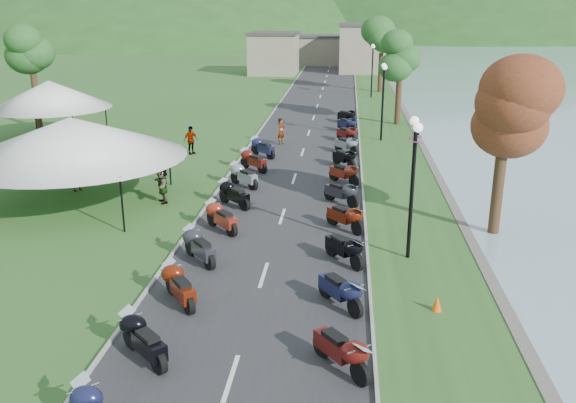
{
  "coord_description": "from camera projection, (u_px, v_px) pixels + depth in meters",
  "views": [
    {
      "loc": [
        2.64,
        -2.69,
        8.77
      ],
      "look_at": [
        0.43,
        20.18,
        1.3
      ],
      "focal_mm": 38.0,
      "sensor_mm": 36.0,
      "label": 1
    }
  ],
  "objects": [
    {
      "name": "road",
      "position": [
        309.0,
        133.0,
        43.36
      ],
      "size": [
        7.0,
        120.0,
        0.02
      ],
      "primitive_type": "cube",
      "color": "#2F2F32",
      "rests_on": "ground"
    },
    {
      "name": "hills_backdrop",
      "position": [
        341.0,
        33.0,
        194.81
      ],
      "size": [
        360.0,
        120.0,
        76.0
      ],
      "primitive_type": null,
      "color": "#285621",
      "rests_on": "ground"
    },
    {
      "name": "far_building",
      "position": [
        315.0,
        51.0,
        85.37
      ],
      "size": [
        18.0,
        16.0,
        5.0
      ],
      "primitive_type": "cube",
      "color": "gray",
      "rests_on": "ground"
    },
    {
      "name": "moto_row_left",
      "position": [
        191.0,
        266.0,
        20.02
      ],
      "size": [
        2.6,
        36.99,
        1.1
      ],
      "primitive_type": null,
      "color": "#331411",
      "rests_on": "ground"
    },
    {
      "name": "moto_row_right",
      "position": [
        343.0,
        193.0,
        27.81
      ],
      "size": [
        2.6,
        42.5,
        1.1
      ],
      "primitive_type": null,
      "color": "#331411",
      "rests_on": "ground"
    },
    {
      "name": "vendor_tent_main",
      "position": [
        75.0,
        161.0,
        27.48
      ],
      "size": [
        6.74,
        6.74,
        4.0
      ],
      "primitive_type": null,
      "color": "white",
      "rests_on": "ground"
    },
    {
      "name": "vendor_tent_side",
      "position": [
        52.0,
        111.0,
        40.38
      ],
      "size": [
        5.22,
        5.22,
        4.0
      ],
      "primitive_type": null,
      "color": "white",
      "rests_on": "ground"
    },
    {
      "name": "tree_lakeside",
      "position": [
        504.0,
        136.0,
        23.3
      ],
      "size": [
        2.84,
        2.84,
        7.89
      ],
      "primitive_type": null,
      "color": "#2E6A2A",
      "rests_on": "ground"
    },
    {
      "name": "pedestrian_a",
      "position": [
        78.0,
        191.0,
        30.0
      ],
      "size": [
        0.69,
        0.77,
        1.73
      ],
      "primitive_type": "imported",
      "rotation": [
        0.0,
        0.0,
        1.13
      ],
      "color": "slate",
      "rests_on": "ground"
    },
    {
      "name": "pedestrian_b",
      "position": [
        136.0,
        163.0,
        35.18
      ],
      "size": [
        0.92,
        0.7,
        1.67
      ],
      "primitive_type": "imported",
      "rotation": [
        0.0,
        0.0,
        2.79
      ],
      "color": "slate",
      "rests_on": "ground"
    }
  ]
}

